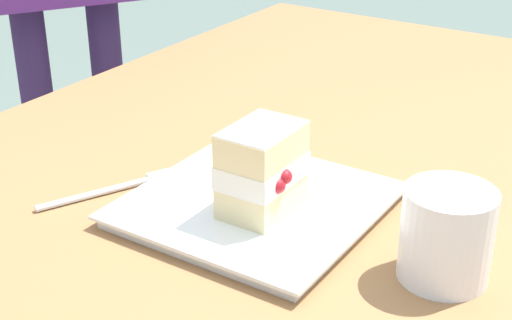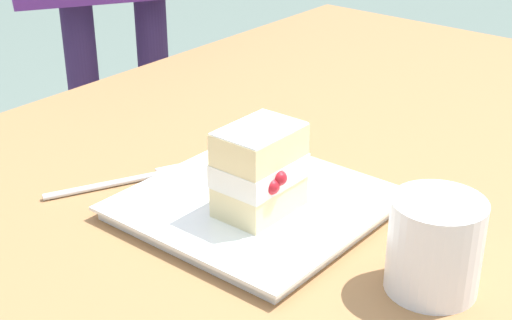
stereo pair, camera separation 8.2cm
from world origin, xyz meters
TOP-DOWN VIEW (x-y plane):
  - patio_table at (0.00, 0.00)m, footprint 1.61×1.02m
  - dessert_plate at (-0.04, 0.03)m, footprint 0.26×0.26m
  - cake_slice at (-0.06, 0.01)m, footprint 0.09×0.08m
  - dessert_fork at (-0.09, 0.20)m, footprint 0.16×0.09m
  - coffee_cup at (-0.05, -0.19)m, footprint 0.09×0.09m

SIDE VIEW (x-z plane):
  - patio_table at x=0.00m, z-range 0.29..1.03m
  - dessert_fork at x=-0.09m, z-range 0.74..0.75m
  - dessert_plate at x=-0.04m, z-range 0.74..0.76m
  - coffee_cup at x=-0.05m, z-range 0.75..0.84m
  - cake_slice at x=-0.06m, z-range 0.76..0.86m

